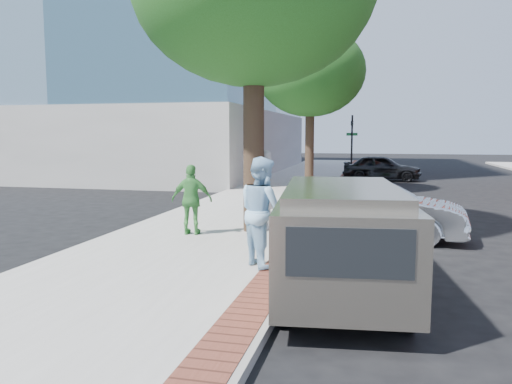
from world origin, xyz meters
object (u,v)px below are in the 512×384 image
(parking_meter, at_px, (295,195))
(bg_car, at_px, (382,168))
(person_green, at_px, (192,200))
(van, at_px, (339,232))
(person_officer, at_px, (262,211))
(person_gray, at_px, (263,190))
(sedan_silver, at_px, (375,210))

(parking_meter, xyz_separation_m, bg_car, (2.14, 17.75, -0.48))
(person_green, relative_size, van, 0.34)
(person_officer, bearing_deg, person_green, 4.50)
(person_gray, height_order, person_officer, person_officer)
(person_officer, distance_m, person_green, 3.35)
(parking_meter, xyz_separation_m, person_gray, (-1.00, 1.23, -0.04))
(person_officer, distance_m, sedan_silver, 4.30)
(person_green, distance_m, van, 4.90)
(bg_car, xyz_separation_m, van, (-0.93, -20.71, 0.25))
(van, bearing_deg, sedan_silver, 76.09)
(person_officer, relative_size, bg_car, 0.47)
(person_green, height_order, sedan_silver, person_green)
(person_gray, bearing_deg, parking_meter, 2.62)
(parking_meter, distance_m, person_gray, 1.58)
(van, bearing_deg, parking_meter, 105.85)
(person_green, xyz_separation_m, bg_car, (4.69, 17.58, -0.27))
(person_officer, height_order, bg_car, person_officer)
(bg_car, bearing_deg, sedan_silver, -177.53)
(person_green, xyz_separation_m, van, (3.77, -3.13, -0.02))
(person_green, bearing_deg, sedan_silver, -168.39)
(person_gray, xyz_separation_m, person_officer, (0.76, -3.48, 0.00))
(bg_car, bearing_deg, person_officer, 176.87)
(parking_meter, relative_size, person_green, 0.86)
(parking_meter, relative_size, sedan_silver, 0.34)
(person_gray, relative_size, bg_car, 0.47)
(sedan_silver, relative_size, van, 0.87)
(person_gray, bearing_deg, bg_car, 132.56)
(person_officer, xyz_separation_m, person_green, (-2.31, 2.42, -0.16))
(parking_meter, distance_m, sedan_silver, 2.39)
(person_green, relative_size, bg_car, 0.40)
(person_officer, xyz_separation_m, sedan_silver, (2.04, 3.76, -0.45))
(sedan_silver, distance_m, van, 4.51)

